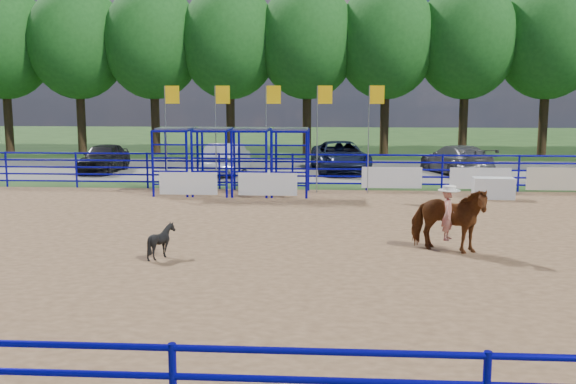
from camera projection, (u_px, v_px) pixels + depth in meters
The scene contains 13 objects.
ground at pixel (270, 248), 16.27m from camera, with size 120.00×120.00×0.00m, color #325522.
arena_dirt at pixel (270, 248), 16.27m from camera, with size 30.00×20.00×0.02m, color #906B48.
gravel_strip at pixel (300, 170), 33.04m from camera, with size 40.00×10.00×0.01m, color gray.
announcer_table at pixel (493, 188), 23.84m from camera, with size 1.47×0.69×0.78m, color silver.
horse_and_rider at pixel (448, 217), 15.71m from camera, with size 2.12×1.56×2.27m.
calf at pixel (162, 241), 15.20m from camera, with size 0.66×0.74×0.82m, color black.
car_a at pixel (104, 158), 32.07m from camera, with size 1.69×4.20×1.43m, color black.
car_b at pixel (227, 158), 31.40m from camera, with size 1.59×4.57×1.50m, color #95999E.
car_c at pixel (340, 157), 32.06m from camera, with size 2.53×5.48×1.52m, color #141B34.
car_d at pixel (456, 159), 31.24m from camera, with size 1.99×4.90×1.42m, color #545457.
perimeter_fence at pixel (269, 219), 16.16m from camera, with size 30.10×20.10×1.50m.
chute_assembly at pixel (242, 162), 24.92m from camera, with size 19.32×2.41×4.20m.
treeline at pixel (307, 36), 40.77m from camera, with size 56.40×6.40×11.24m.
Camera 1 is at (1.50, -15.80, 3.88)m, focal length 40.00 mm.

